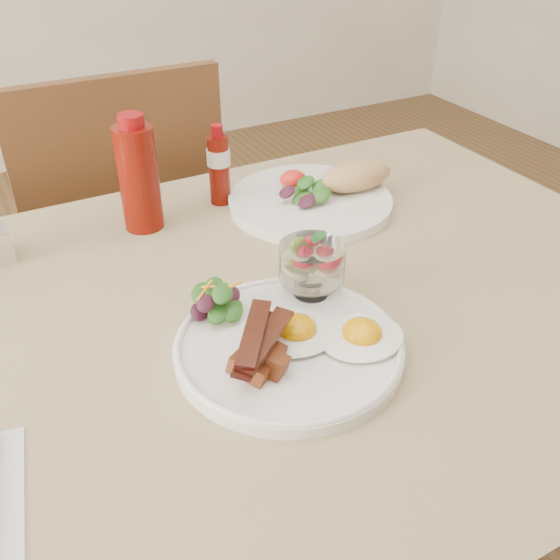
{
  "coord_description": "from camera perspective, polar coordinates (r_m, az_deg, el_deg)",
  "views": [
    {
      "loc": [
        -0.26,
        -0.61,
        1.25
      ],
      "look_at": [
        0.04,
        -0.04,
        0.82
      ],
      "focal_mm": 40.0,
      "sensor_mm": 36.0,
      "label": 1
    }
  ],
  "objects": [
    {
      "name": "fried_eggs",
      "position": [
        0.76,
        4.51,
        -4.84
      ],
      "size": [
        0.18,
        0.14,
        0.03
      ],
      "rotation": [
        0.0,
        0.0,
        0.04
      ],
      "color": "white",
      "rests_on": "main_plate"
    },
    {
      "name": "ketchup_bottle",
      "position": [
        1.02,
        -12.82,
        9.22
      ],
      "size": [
        0.07,
        0.07,
        0.19
      ],
      "rotation": [
        0.0,
        0.0,
        0.1
      ],
      "color": "#630D05",
      "rests_on": "table"
    },
    {
      "name": "second_plate",
      "position": [
        1.1,
        3.8,
        7.86
      ],
      "size": [
        0.31,
        0.28,
        0.07
      ],
      "rotation": [
        0.0,
        0.0,
        0.36
      ],
      "color": "white",
      "rests_on": "table"
    },
    {
      "name": "fruit_cup",
      "position": [
        0.82,
        2.94,
        1.59
      ],
      "size": [
        0.09,
        0.09,
        0.09
      ],
      "rotation": [
        0.0,
        0.0,
        -0.1
      ],
      "color": "white",
      "rests_on": "main_plate"
    },
    {
      "name": "side_salad",
      "position": [
        0.8,
        -5.75,
        -2.04
      ],
      "size": [
        0.08,
        0.08,
        0.04
      ],
      "rotation": [
        0.0,
        0.0,
        0.38
      ],
      "color": "#1F4D14",
      "rests_on": "main_plate"
    },
    {
      "name": "hot_sauce_bottle",
      "position": [
        1.09,
        -5.6,
        10.33
      ],
      "size": [
        0.04,
        0.04,
        0.14
      ],
      "rotation": [
        0.0,
        0.0,
        -0.04
      ],
      "color": "#630D05",
      "rests_on": "table"
    },
    {
      "name": "chair_far",
      "position": [
        1.49,
        -14.21,
        3.55
      ],
      "size": [
        0.42,
        0.42,
        0.93
      ],
      "color": "brown",
      "rests_on": "ground"
    },
    {
      "name": "bacon_potato_pile",
      "position": [
        0.71,
        -1.78,
        -6.5
      ],
      "size": [
        0.11,
        0.1,
        0.05
      ],
      "rotation": [
        0.0,
        0.0,
        0.34
      ],
      "color": "brown",
      "rests_on": "main_plate"
    },
    {
      "name": "main_plate",
      "position": [
        0.76,
        0.79,
        -6.23
      ],
      "size": [
        0.28,
        0.28,
        0.02
      ],
      "primitive_type": "cylinder",
      "color": "white",
      "rests_on": "table"
    },
    {
      "name": "table",
      "position": [
        0.89,
        -3.49,
        -7.71
      ],
      "size": [
        1.33,
        0.88,
        0.75
      ],
      "color": "brown",
      "rests_on": "ground"
    }
  ]
}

